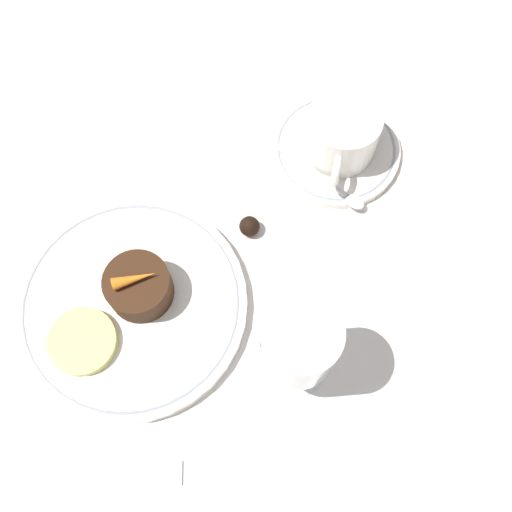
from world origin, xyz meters
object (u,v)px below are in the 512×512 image
at_px(wine_glass, 299,345).
at_px(fork, 105,475).
at_px(coffee_cup, 343,133).
at_px(dessert_cake, 139,287).
at_px(dinner_plate, 132,305).

bearing_deg(wine_glass, fork, -48.61).
distance_m(coffee_cup, dessert_cake, 0.26).
height_order(coffee_cup, wine_glass, wine_glass).
distance_m(dinner_plate, fork, 0.16).
xyz_separation_m(dinner_plate, fork, (0.16, 0.02, -0.01)).
relative_size(dinner_plate, coffee_cup, 2.24).
distance_m(dinner_plate, wine_glass, 0.19).
xyz_separation_m(coffee_cup, dessert_cake, (0.20, -0.17, -0.01)).
xyz_separation_m(fork, dessert_cake, (-0.17, -0.01, 0.03)).
bearing_deg(wine_glass, dessert_cake, -104.06).
distance_m(dinner_plate, coffee_cup, 0.28).
bearing_deg(coffee_cup, dinner_plate, -39.00).
bearing_deg(fork, wine_glass, 131.39).
distance_m(dinner_plate, dessert_cake, 0.03).
distance_m(wine_glass, fork, 0.22).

